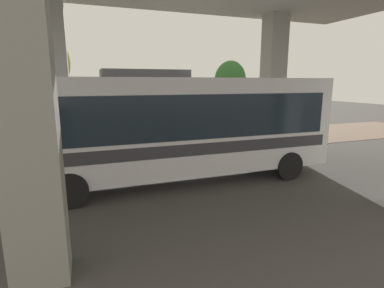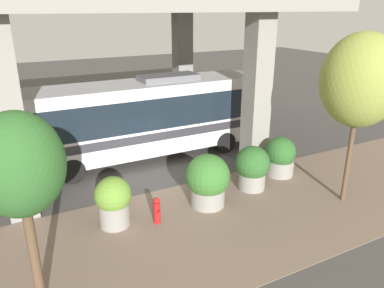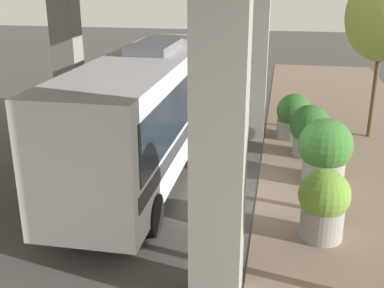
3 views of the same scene
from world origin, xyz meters
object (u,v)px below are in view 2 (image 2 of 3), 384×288
(bus, at_px, (148,115))
(planter_back, at_px, (114,201))
(street_tree_near, at_px, (361,81))
(street_tree_far, at_px, (19,166))
(planter_front, at_px, (252,167))
(planter_extra, at_px, (280,157))
(fire_hydrant, at_px, (157,210))
(planter_middle, at_px, (208,180))

(bus, height_order, planter_back, bus)
(street_tree_near, relative_size, street_tree_far, 1.26)
(bus, height_order, planter_front, bus)
(planter_extra, bearing_deg, fire_hydrant, 100.28)
(street_tree_near, height_order, street_tree_far, street_tree_near)
(bus, relative_size, planter_front, 6.17)
(planter_back, bearing_deg, planter_extra, -85.46)
(fire_hydrant, height_order, street_tree_far, street_tree_far)
(planter_front, relative_size, planter_extra, 1.04)
(planter_middle, height_order, street_tree_far, street_tree_far)
(planter_extra, height_order, street_tree_near, street_tree_near)
(bus, relative_size, street_tree_far, 2.26)
(fire_hydrant, bearing_deg, planter_front, -81.98)
(street_tree_far, bearing_deg, planter_extra, -73.06)
(planter_middle, xyz_separation_m, street_tree_far, (-2.13, 5.79, 2.54))
(planter_extra, height_order, street_tree_far, street_tree_far)
(street_tree_near, xyz_separation_m, street_tree_far, (-0.16, 10.31, -0.85))
(fire_hydrant, bearing_deg, planter_middle, -82.83)
(planter_extra, xyz_separation_m, street_tree_far, (-2.95, 9.70, 2.69))
(planter_middle, distance_m, street_tree_near, 5.98)
(street_tree_near, bearing_deg, planter_extra, 12.26)
(planter_front, bearing_deg, street_tree_near, -134.09)
(planter_front, xyz_separation_m, planter_middle, (-0.33, 2.14, 0.07))
(fire_hydrant, xyz_separation_m, planter_back, (0.51, 1.24, 0.41))
(bus, bearing_deg, planter_front, -154.99)
(planter_front, xyz_separation_m, planter_extra, (0.49, -1.77, -0.08))
(planter_back, distance_m, planter_extra, 7.20)
(planter_middle, relative_size, street_tree_near, 0.32)
(street_tree_near, bearing_deg, planter_front, 45.91)
(planter_front, height_order, planter_extra, planter_front)
(planter_back, relative_size, street_tree_far, 0.36)
(planter_back, distance_m, street_tree_near, 8.80)
(planter_extra, relative_size, street_tree_near, 0.28)
(planter_back, height_order, street_tree_near, street_tree_near)
(planter_middle, distance_m, street_tree_far, 6.67)
(planter_front, xyz_separation_m, street_tree_far, (-2.46, 7.93, 2.61))
(bus, xyz_separation_m, planter_back, (-4.93, 3.15, -1.16))
(planter_back, height_order, planter_extra, planter_back)
(planter_back, bearing_deg, street_tree_far, 133.36)
(bus, relative_size, fire_hydrant, 11.55)
(bus, distance_m, planter_back, 5.96)
(bus, distance_m, street_tree_near, 8.83)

